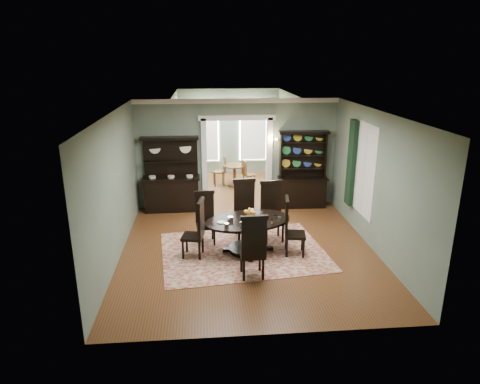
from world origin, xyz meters
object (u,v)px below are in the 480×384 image
object	(u,v)px
dining_table	(248,229)
parlor_table	(234,172)
welsh_dresser	(302,180)
sideboard	(172,185)

from	to	relation	value
dining_table	parlor_table	distance (m)	4.92
welsh_dresser	dining_table	bearing A→B (deg)	-120.90
dining_table	parlor_table	bearing A→B (deg)	73.86
dining_table	sideboard	bearing A→B (deg)	107.37
welsh_dresser	sideboard	bearing A→B (deg)	-177.96
dining_table	welsh_dresser	xyz separation A→B (m)	(1.82, 2.82, 0.25)
parlor_table	welsh_dresser	bearing A→B (deg)	-50.10
sideboard	parlor_table	world-z (taller)	sideboard
parlor_table	sideboard	bearing A→B (deg)	-131.82
sideboard	welsh_dresser	xyz separation A→B (m)	(3.63, 0.01, 0.06)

